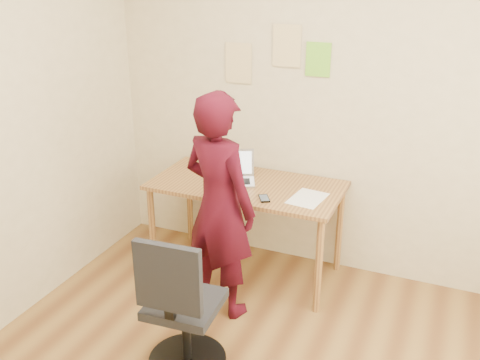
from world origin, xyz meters
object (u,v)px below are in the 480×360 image
at_px(office_chair, 181,314).
at_px(phone, 264,198).
at_px(desk, 247,194).
at_px(person, 219,206).
at_px(laptop, 234,174).

bearing_deg(office_chair, phone, 77.45).
relative_size(desk, person, 0.91).
distance_m(laptop, phone, 0.40).
distance_m(laptop, office_chair, 1.27).
bearing_deg(person, phone, -108.17).
relative_size(laptop, person, 0.24).
distance_m(laptop, person, 0.54).
relative_size(phone, person, 0.09).
height_order(desk, office_chair, office_chair).
xyz_separation_m(desk, phone, (0.22, -0.21, 0.09)).
xyz_separation_m(laptop, person, (0.12, -0.52, -0.02)).
distance_m(phone, person, 0.35).
xyz_separation_m(office_chair, person, (-0.06, 0.67, 0.38)).
distance_m(desk, laptop, 0.18).
bearing_deg(office_chair, person, 91.39).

